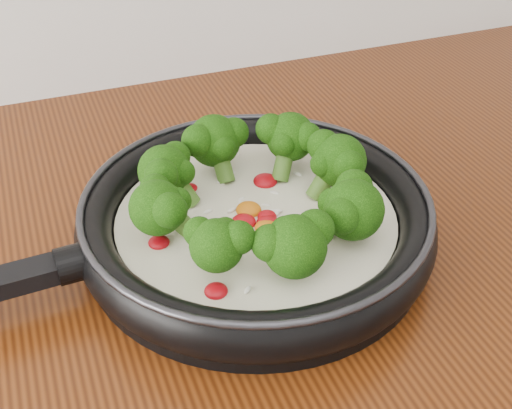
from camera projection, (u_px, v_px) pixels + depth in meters
name	position (u px, v px, depth m)	size (l,w,h in m)	color
skillet	(254.00, 216.00, 0.65)	(0.56, 0.37, 0.10)	black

